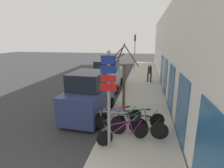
{
  "coord_description": "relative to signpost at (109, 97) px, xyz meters",
  "views": [
    {
      "loc": [
        2.77,
        -1.55,
        4.05
      ],
      "look_at": [
        0.95,
        7.89,
        1.59
      ],
      "focal_mm": 28.0,
      "sensor_mm": 36.0,
      "label": 1
    }
  ],
  "objects": [
    {
      "name": "bicycle_5",
      "position": [
        0.09,
        1.8,
        -1.6
      ],
      "size": [
        2.05,
        1.28,
        0.89
      ],
      "rotation": [
        0.0,
        0.0,
        2.12
      ],
      "color": "black",
      "rests_on": "sidewalk_curb"
    },
    {
      "name": "parked_car_1",
      "position": [
        -1.89,
        8.49,
        -1.04
      ],
      "size": [
        2.11,
        4.44,
        2.4
      ],
      "rotation": [
        0.0,
        0.0,
        0.0
      ],
      "color": "#B2B7BC",
      "rests_on": "ground"
    },
    {
      "name": "sidewalk_curb",
      "position": [
        1.03,
        9.92,
        -2.06
      ],
      "size": [
        3.2,
        32.0,
        0.15
      ],
      "color": "#ADA89E",
      "rests_on": "ground"
    },
    {
      "name": "pedestrian_near",
      "position": [
        1.61,
        10.84,
        -1.01
      ],
      "size": [
        0.43,
        0.37,
        1.68
      ],
      "rotation": [
        0.0,
        0.0,
        -0.26
      ],
      "color": "#333338",
      "rests_on": "sidewalk_curb"
    },
    {
      "name": "bicycle_1",
      "position": [
        1.02,
        0.92,
        -1.56
      ],
      "size": [
        2.42,
        0.44,
        0.99
      ],
      "rotation": [
        0.0,
        0.0,
        1.53
      ],
      "color": "black",
      "rests_on": "sidewalk_curb"
    },
    {
      "name": "bicycle_0",
      "position": [
        0.5,
        0.43,
        -1.6
      ],
      "size": [
        1.9,
        1.15,
        0.88
      ],
      "rotation": [
        0.0,
        0.0,
        2.11
      ],
      "color": "black",
      "rests_on": "sidewalk_curb"
    },
    {
      "name": "parked_car_0",
      "position": [
        -1.69,
        2.95,
        -1.03
      ],
      "size": [
        2.15,
        4.21,
        2.42
      ],
      "rotation": [
        0.0,
        0.0,
        -0.04
      ],
      "color": "navy",
      "rests_on": "ground"
    },
    {
      "name": "signpost",
      "position": [
        0.0,
        0.0,
        0.0
      ],
      "size": [
        0.56,
        0.13,
        3.55
      ],
      "color": "#939399",
      "rests_on": "sidewalk_curb"
    },
    {
      "name": "bicycle_3",
      "position": [
        0.22,
        1.35,
        -1.58
      ],
      "size": [
        2.36,
        0.44,
        0.94
      ],
      "rotation": [
        0.0,
        0.0,
        1.46
      ],
      "color": "black",
      "rests_on": "sidewalk_curb"
    },
    {
      "name": "bicycle_2",
      "position": [
        0.14,
        1.19,
        -1.59
      ],
      "size": [
        2.32,
        0.44,
        0.92
      ],
      "rotation": [
        0.0,
        0.0,
        1.5
      ],
      "color": "black",
      "rests_on": "sidewalk_curb"
    },
    {
      "name": "bicycle_4",
      "position": [
        0.99,
        1.64,
        -1.58
      ],
      "size": [
        2.35,
        0.74,
        0.94
      ],
      "rotation": [
        0.0,
        0.0,
        1.84
      ],
      "color": "black",
      "rests_on": "sidewalk_curb"
    },
    {
      "name": "building_facade",
      "position": [
        2.78,
        9.82,
        1.09
      ],
      "size": [
        0.23,
        32.0,
        6.5
      ],
      "color": "silver",
      "rests_on": "ground"
    },
    {
      "name": "street_tree",
      "position": [
        0.05,
        3.46,
        -0.23
      ],
      "size": [
        1.87,
        1.27,
        3.72
      ],
      "color": "brown",
      "rests_on": "sidewalk_curb"
    },
    {
      "name": "ground_plane",
      "position": [
        -1.57,
        7.12,
        -2.13
      ],
      "size": [
        80.0,
        80.0,
        0.0
      ],
      "primitive_type": "plane",
      "color": "#333335"
    },
    {
      "name": "traffic_light",
      "position": [
        -0.13,
        15.49,
        0.9
      ],
      "size": [
        0.2,
        0.3,
        4.5
      ],
      "color": "#939399",
      "rests_on": "sidewalk_curb"
    }
  ]
}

